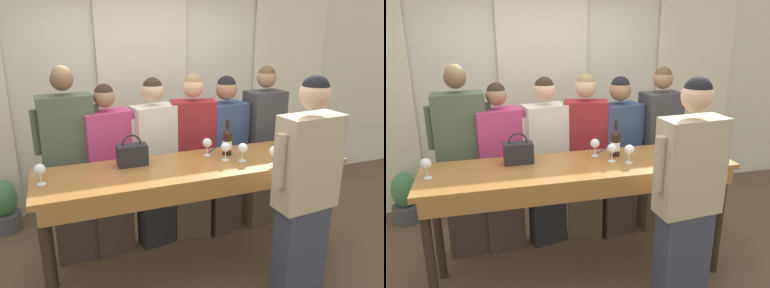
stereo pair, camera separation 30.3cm
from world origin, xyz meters
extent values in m
plane|color=brown|center=(0.00, 0.00, 0.00)|extent=(18.00, 18.00, 0.00)
cube|color=silver|center=(0.00, 1.75, 1.40)|extent=(12.00, 0.06, 2.80)
cube|color=#EFE5C6|center=(0.00, 1.68, 1.34)|extent=(1.05, 0.03, 2.69)
cube|color=#EFE5C6|center=(1.99, 1.68, 1.34)|extent=(1.05, 0.03, 2.69)
cube|color=#9E6633|center=(0.00, 0.00, 1.02)|extent=(2.49, 0.66, 0.04)
cube|color=#9E6633|center=(0.00, -0.32, 0.94)|extent=(2.39, 0.03, 0.12)
cylinder|color=#2D2319|center=(-1.17, -0.26, 0.50)|extent=(0.07, 0.07, 1.00)
cylinder|color=#2D2319|center=(1.17, -0.26, 0.50)|extent=(0.07, 0.07, 1.00)
cylinder|color=#2D2319|center=(-1.17, 0.26, 0.50)|extent=(0.07, 0.07, 1.00)
cylinder|color=#2D2319|center=(1.17, 0.26, 0.50)|extent=(0.07, 0.07, 1.00)
cylinder|color=black|center=(0.34, 0.12, 1.14)|extent=(0.08, 0.08, 0.19)
cone|color=black|center=(0.34, 0.12, 1.26)|extent=(0.08, 0.08, 0.04)
cylinder|color=black|center=(0.34, 0.12, 1.32)|extent=(0.03, 0.03, 0.07)
cylinder|color=white|center=(0.34, 0.12, 1.13)|extent=(0.08, 0.08, 0.08)
cube|color=#232328|center=(-0.48, 0.15, 1.13)|extent=(0.24, 0.13, 0.17)
torus|color=#232328|center=(-0.48, 0.15, 1.22)|extent=(0.16, 0.01, 0.16)
cylinder|color=white|center=(0.17, 0.16, 1.04)|extent=(0.06, 0.06, 0.00)
cylinder|color=white|center=(0.17, 0.16, 1.08)|extent=(0.01, 0.01, 0.07)
sphere|color=white|center=(0.17, 0.16, 1.16)|extent=(0.08, 0.08, 0.08)
cylinder|color=white|center=(0.39, -0.07, 1.04)|extent=(0.06, 0.06, 0.00)
cylinder|color=white|center=(0.39, -0.07, 1.08)|extent=(0.01, 0.01, 0.07)
sphere|color=white|center=(0.39, -0.07, 1.16)|extent=(0.08, 0.08, 0.08)
cylinder|color=white|center=(0.59, -0.23, 1.04)|extent=(0.06, 0.06, 0.00)
cylinder|color=white|center=(0.59, -0.23, 1.08)|extent=(0.01, 0.01, 0.07)
sphere|color=white|center=(0.59, -0.23, 1.16)|extent=(0.08, 0.08, 0.08)
sphere|color=beige|center=(0.59, -0.23, 1.15)|extent=(0.05, 0.05, 0.05)
cylinder|color=white|center=(-1.16, 0.00, 1.04)|extent=(0.06, 0.06, 0.00)
cylinder|color=white|center=(-1.16, 0.00, 1.08)|extent=(0.01, 0.01, 0.07)
sphere|color=white|center=(-1.16, 0.00, 1.16)|extent=(0.08, 0.08, 0.08)
sphere|color=beige|center=(-1.16, 0.00, 1.15)|extent=(0.05, 0.05, 0.05)
cylinder|color=white|center=(0.27, 0.00, 1.04)|extent=(0.06, 0.06, 0.00)
cylinder|color=white|center=(0.27, 0.00, 1.08)|extent=(0.01, 0.01, 0.07)
sphere|color=white|center=(0.27, 0.00, 1.16)|extent=(0.08, 0.08, 0.08)
cylinder|color=white|center=(0.92, 0.20, 1.04)|extent=(0.06, 0.06, 0.00)
cylinder|color=white|center=(0.92, 0.20, 1.08)|extent=(0.01, 0.01, 0.07)
sphere|color=white|center=(0.92, 0.20, 1.16)|extent=(0.08, 0.08, 0.08)
sphere|color=beige|center=(0.92, 0.20, 1.15)|extent=(0.05, 0.05, 0.05)
cylinder|color=#193399|center=(0.27, 0.27, 1.05)|extent=(0.11, 0.10, 0.01)
cube|color=#473833|center=(-0.94, 0.62, 0.43)|extent=(0.39, 0.22, 0.87)
cube|color=#4C5B47|center=(-0.94, 0.62, 1.21)|extent=(0.46, 0.26, 0.69)
sphere|color=brown|center=(-0.94, 0.62, 1.69)|extent=(0.19, 0.19, 0.19)
sphere|color=#93754C|center=(-0.94, 0.62, 1.72)|extent=(0.17, 0.17, 0.17)
cylinder|color=#4C5B47|center=(-0.69, 0.63, 1.27)|extent=(0.07, 0.07, 0.38)
cylinder|color=#4C5B47|center=(-1.18, 0.60, 1.27)|extent=(0.07, 0.07, 0.38)
cube|color=#473833|center=(-0.60, 0.62, 0.39)|extent=(0.39, 0.27, 0.78)
cube|color=#C63D7A|center=(-0.60, 0.62, 1.09)|extent=(0.46, 0.32, 0.62)
sphere|color=#9E7051|center=(-0.60, 0.62, 1.52)|extent=(0.19, 0.19, 0.19)
sphere|color=#332319|center=(-0.60, 0.62, 1.56)|extent=(0.16, 0.16, 0.16)
cylinder|color=#C63D7A|center=(-0.38, 0.66, 1.13)|extent=(0.08, 0.08, 0.34)
cylinder|color=#C63D7A|center=(-0.83, 0.57, 1.13)|extent=(0.08, 0.08, 0.34)
cube|color=#28282D|center=(-0.17, 0.62, 0.40)|extent=(0.37, 0.25, 0.79)
cube|color=silver|center=(-0.17, 0.62, 1.10)|extent=(0.43, 0.30, 0.63)
sphere|color=#DBAD89|center=(-0.17, 0.62, 1.55)|extent=(0.20, 0.20, 0.20)
sphere|color=#332319|center=(-0.17, 0.62, 1.58)|extent=(0.18, 0.18, 0.18)
cylinder|color=silver|center=(0.04, 0.66, 1.15)|extent=(0.08, 0.08, 0.34)
cylinder|color=silver|center=(-0.39, 0.57, 1.15)|extent=(0.08, 0.08, 0.34)
cube|color=brown|center=(0.22, 0.62, 0.40)|extent=(0.39, 0.27, 0.80)
cube|color=maroon|center=(0.22, 0.62, 1.12)|extent=(0.46, 0.32, 0.63)
sphere|color=#DBAD89|center=(0.22, 0.62, 1.57)|extent=(0.20, 0.20, 0.20)
sphere|color=#93754C|center=(0.22, 0.62, 1.60)|extent=(0.18, 0.18, 0.18)
cylinder|color=maroon|center=(0.44, 0.56, 1.16)|extent=(0.08, 0.08, 0.35)
cylinder|color=maroon|center=(-0.01, 0.67, 1.16)|extent=(0.08, 0.08, 0.35)
cube|color=#473833|center=(0.56, 0.62, 0.39)|extent=(0.39, 0.29, 0.77)
cube|color=#334775|center=(0.56, 0.62, 1.08)|extent=(0.46, 0.34, 0.61)
sphere|color=#9E7051|center=(0.56, 0.62, 1.52)|extent=(0.21, 0.21, 0.21)
sphere|color=black|center=(0.56, 0.62, 1.56)|extent=(0.19, 0.19, 0.19)
cylinder|color=#334775|center=(0.78, 0.67, 1.12)|extent=(0.08, 0.08, 0.34)
cylinder|color=#334775|center=(0.34, 0.56, 1.12)|extent=(0.08, 0.08, 0.34)
cube|color=brown|center=(1.00, 0.62, 0.41)|extent=(0.34, 0.25, 0.83)
cube|color=#3D3D42|center=(1.00, 0.62, 1.15)|extent=(0.41, 0.30, 0.65)
sphere|color=#9E7051|center=(1.00, 0.62, 1.61)|extent=(0.20, 0.20, 0.20)
sphere|color=brown|center=(1.00, 0.62, 1.65)|extent=(0.17, 0.17, 0.17)
cylinder|color=#3D3D42|center=(1.21, 0.64, 1.20)|extent=(0.08, 0.08, 0.36)
cylinder|color=#3D3D42|center=(0.79, 0.59, 1.20)|extent=(0.08, 0.08, 0.36)
cube|color=#383D51|center=(0.61, -0.62, 0.43)|extent=(0.40, 0.22, 0.86)
cube|color=tan|center=(0.61, -0.62, 1.20)|extent=(0.47, 0.26, 0.68)
sphere|color=#DBAD89|center=(0.61, -0.62, 1.68)|extent=(0.21, 0.21, 0.21)
sphere|color=black|center=(0.61, -0.62, 1.71)|extent=(0.19, 0.19, 0.19)
cylinder|color=tan|center=(0.37, -0.65, 1.25)|extent=(0.08, 0.08, 0.37)
cylinder|color=tan|center=(0.86, -0.60, 1.25)|extent=(0.08, 0.08, 0.37)
cylinder|color=#4C4C51|center=(-1.63, 1.42, 0.10)|extent=(0.32, 0.32, 0.19)
ellipsoid|color=#47844C|center=(-1.63, 1.42, 0.37)|extent=(0.28, 0.28, 0.41)
camera|label=1|loc=(-1.01, -2.64, 2.11)|focal=35.00mm
camera|label=2|loc=(-0.72, -2.73, 2.11)|focal=35.00mm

